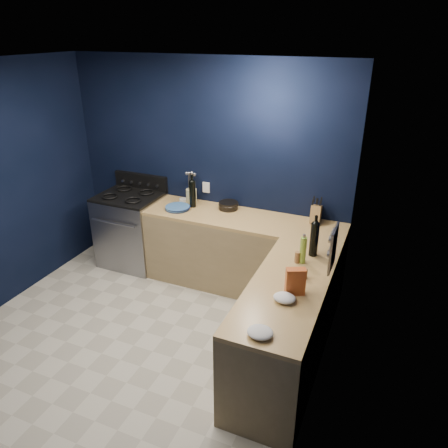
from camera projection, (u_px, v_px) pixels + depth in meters
The scene contains 27 objects.
floor at pixel (134, 346), 4.21m from camera, with size 3.50×3.50×0.02m, color #BBB6A5.
ceiling at pixel (102, 65), 3.11m from camera, with size 3.50×3.50×0.02m, color silver.
wall_back at pixel (207, 170), 5.13m from camera, with size 3.50×0.02×2.60m, color black.
wall_right at pixel (325, 268), 3.04m from camera, with size 0.02×3.50×2.60m, color black.
cab_back at pixel (242, 254), 5.01m from camera, with size 2.30×0.63×0.86m, color #927C54.
top_back at pixel (243, 219), 4.82m from camera, with size 2.30×0.63×0.04m, color olive.
cab_right at pixel (285, 330), 3.76m from camera, with size 0.63×1.67×0.86m, color #927C54.
top_right at pixel (288, 287), 3.57m from camera, with size 0.63×1.67×0.04m, color olive.
gas_range at pixel (132, 230), 5.53m from camera, with size 0.76×0.66×0.92m, color gray.
oven_door at pixel (118, 241), 5.27m from camera, with size 0.59×0.02×0.42m, color black.
cooktop at pixel (129, 196), 5.33m from camera, with size 0.76×0.66×0.03m, color black.
backguard at pixel (141, 181), 5.53m from camera, with size 0.76×0.06×0.20m, color black.
spice_panel at pixel (333, 249), 3.56m from camera, with size 0.02×0.28×0.38m, color gray.
wall_outlet at pixel (206, 187), 5.20m from camera, with size 0.09×0.02×0.13m, color white.
plate_stack at pixel (177, 208), 5.04m from camera, with size 0.29×0.29×0.04m, color #2E6696.
ramekin at pixel (183, 200), 5.26m from camera, with size 0.10×0.10×0.04m, color white.
utensil_crock at pixel (191, 196), 5.22m from camera, with size 0.13×0.13×0.17m, color beige.
wine_bottle_back at pixel (192, 194), 5.05m from camera, with size 0.08×0.08×0.32m, color black.
lemon_basket at pixel (228, 206), 5.03m from camera, with size 0.23×0.23×0.09m, color black.
knife_block at pixel (316, 214), 4.67m from camera, with size 0.11×0.18×0.19m, color olive.
wine_bottle_right at pixel (314, 240), 3.96m from camera, with size 0.08×0.08×0.33m, color black.
oil_bottle at pixel (303, 250), 3.85m from camera, with size 0.06×0.06×0.25m, color #80AA34.
spice_jar_near at pixel (297, 257), 3.88m from camera, with size 0.05×0.05×0.11m, color olive.
spice_jar_far at pixel (305, 273), 3.64m from camera, with size 0.05×0.05×0.09m, color olive.
crouton_bag at pixel (295, 281), 3.40m from camera, with size 0.16×0.07×0.23m, color red.
towel_front at pixel (284, 298), 3.34m from camera, with size 0.18×0.15×0.06m, color white.
towel_end at pixel (260, 332), 2.97m from camera, with size 0.19×0.17×0.06m, color white.
Camera 1 is at (2.11, -2.70, 2.86)m, focal length 34.07 mm.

